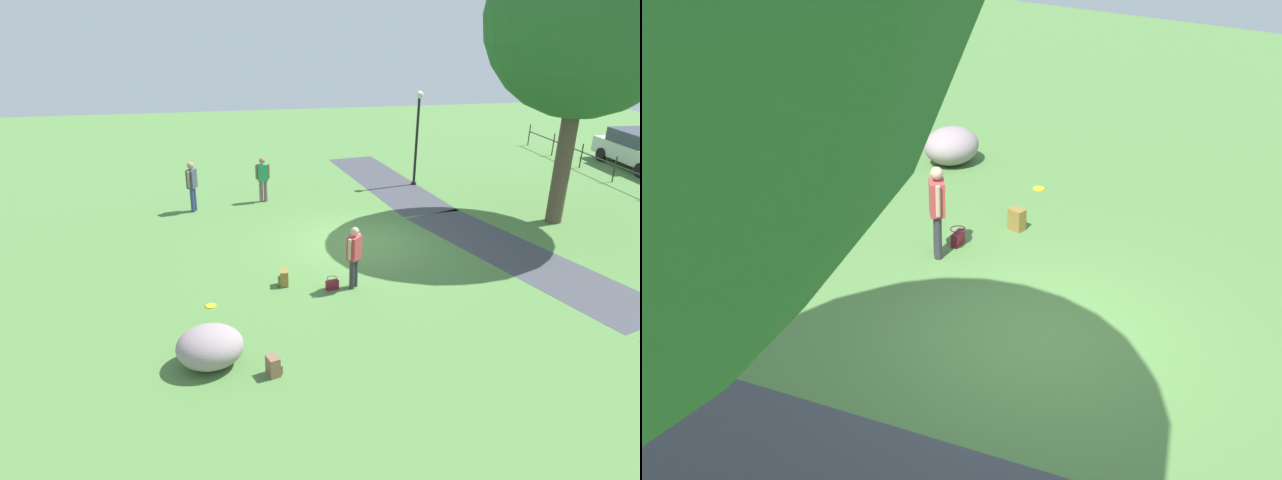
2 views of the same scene
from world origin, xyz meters
TOP-DOWN VIEW (x-y plane):
  - ground_plane at (0.00, 0.00)m, footprint 48.00×48.00m
  - footpath_segment_mid at (1.75, 4.20)m, footprint 8.26×4.39m
  - lawn_boulder at (5.42, -4.30)m, footprint 1.20×1.36m
  - woman_with_handbag at (2.71, -0.82)m, footprint 0.43×0.42m
  - handbag_on_grass at (2.72, -1.36)m, footprint 0.33×0.34m
  - backpack_by_boulder at (5.95, -3.13)m, footprint 0.33×0.32m
  - spare_backpack_on_lawn at (2.30, -2.52)m, footprint 0.30×0.28m
  - frisbee_on_grass at (3.07, -4.33)m, footprint 0.25×0.25m

SIDE VIEW (x-z plane):
  - ground_plane at x=0.00m, z-range 0.00..0.00m
  - footpath_segment_mid at x=1.75m, z-range 0.00..0.01m
  - frisbee_on_grass at x=3.07m, z-range 0.00..0.02m
  - handbag_on_grass at x=2.72m, z-range -0.01..0.29m
  - backpack_by_boulder at x=5.95m, z-range -0.01..0.39m
  - spare_backpack_on_lawn at x=2.30m, z-range -0.01..0.39m
  - lawn_boulder at x=5.42m, z-range 0.00..0.82m
  - woman_with_handbag at x=2.71m, z-range 0.12..1.73m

